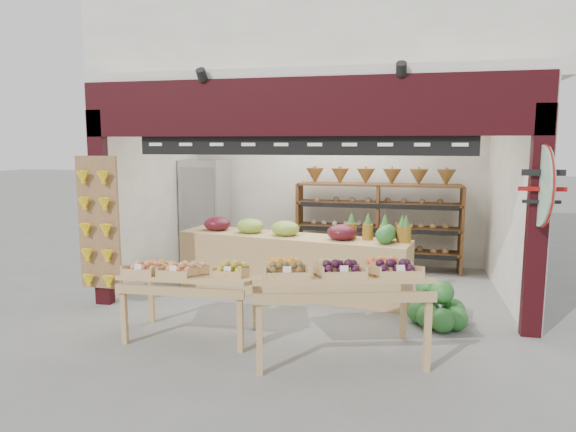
# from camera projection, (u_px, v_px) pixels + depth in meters

# --- Properties ---
(ground) EXTENTS (60.00, 60.00, 0.00)m
(ground) POSITION_uv_depth(u_px,v_px,m) (312.00, 294.00, 7.58)
(ground) COLOR slate
(ground) RESTS_ON ground
(shop_structure) EXTENTS (6.36, 5.12, 5.40)m
(shop_structure) POSITION_uv_depth(u_px,v_px,m) (331.00, 40.00, 8.58)
(shop_structure) COLOR white
(shop_structure) RESTS_ON ground
(banana_board) EXTENTS (0.60, 0.15, 1.80)m
(banana_board) POSITION_uv_depth(u_px,v_px,m) (98.00, 226.00, 6.88)
(banana_board) COLOR #976D44
(banana_board) RESTS_ON ground
(gift_sign) EXTENTS (0.04, 0.93, 0.92)m
(gift_sign) POSITION_uv_depth(u_px,v_px,m) (542.00, 186.00, 5.63)
(gift_sign) COLOR #A5D0B5
(gift_sign) RESTS_ON ground
(back_shelving) EXTENTS (2.86, 0.47, 1.78)m
(back_shelving) POSITION_uv_depth(u_px,v_px,m) (378.00, 205.00, 8.96)
(back_shelving) COLOR brown
(back_shelving) RESTS_ON ground
(refrigerator) EXTENTS (0.76, 0.76, 1.91)m
(refrigerator) POSITION_uv_depth(u_px,v_px,m) (206.00, 212.00, 9.51)
(refrigerator) COLOR #B4B7BB
(refrigerator) RESTS_ON ground
(cardboard_stack) EXTENTS (0.97, 0.71, 0.59)m
(cardboard_stack) POSITION_uv_depth(u_px,v_px,m) (259.00, 266.00, 8.40)
(cardboard_stack) COLOR beige
(cardboard_stack) RESTS_ON ground
(mid_counter) EXTENTS (3.53, 1.27, 1.09)m
(mid_counter) POSITION_uv_depth(u_px,v_px,m) (291.00, 262.00, 7.60)
(mid_counter) COLOR tan
(mid_counter) RESTS_ON ground
(display_table_left) EXTENTS (1.48, 0.87, 0.94)m
(display_table_left) POSITION_uv_depth(u_px,v_px,m) (184.00, 275.00, 5.89)
(display_table_left) COLOR tan
(display_table_left) RESTS_ON ground
(display_table_right) EXTENTS (1.95, 1.41, 1.10)m
(display_table_right) POSITION_uv_depth(u_px,v_px,m) (338.00, 274.00, 5.30)
(display_table_right) COLOR tan
(display_table_right) RESTS_ON ground
(watermelon_pile) EXTENTS (0.71, 0.73, 0.56)m
(watermelon_pile) POSITION_uv_depth(u_px,v_px,m) (437.00, 308.00, 6.28)
(watermelon_pile) COLOR #1A501D
(watermelon_pile) RESTS_ON ground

